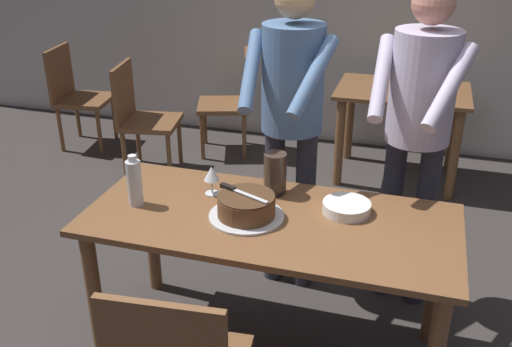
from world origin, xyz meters
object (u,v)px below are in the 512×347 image
(background_chair_2, at_px, (141,115))
(background_chair_1, at_px, (232,98))
(cake_on_platter, at_px, (246,207))
(water_bottle, at_px, (135,182))
(main_dining_table, at_px, (270,239))
(background_table, at_px, (401,109))
(person_cutting_cake, at_px, (291,107))
(hurricane_lamp, at_px, (275,173))
(background_chair_0, at_px, (76,93))
(person_standing_beside, at_px, (419,117))
(cake_knife, at_px, (234,190))
(wine_glass_near, at_px, (212,174))
(plate_stack, at_px, (347,207))

(background_chair_2, bearing_deg, background_chair_1, 47.55)
(cake_on_platter, distance_m, water_bottle, 0.54)
(main_dining_table, distance_m, background_table, 2.27)
(person_cutting_cake, relative_size, background_chair_2, 1.91)
(background_chair_1, bearing_deg, hurricane_lamp, -65.98)
(background_chair_0, bearing_deg, background_table, 2.29)
(person_cutting_cake, xyz_separation_m, person_standing_beside, (0.64, 0.03, 0.00))
(cake_knife, relative_size, person_cutting_cake, 0.15)
(main_dining_table, height_order, cake_on_platter, cake_on_platter)
(background_table, distance_m, background_chair_0, 2.83)
(person_cutting_cake, height_order, background_chair_2, person_cutting_cake)
(wine_glass_near, xyz_separation_m, person_standing_beside, (0.92, 0.47, 0.22))
(hurricane_lamp, bearing_deg, cake_on_platter, -103.08)
(background_chair_1, bearing_deg, background_chair_0, -169.73)
(cake_knife, xyz_separation_m, person_cutting_cake, (0.12, 0.59, 0.21))
(plate_stack, distance_m, water_bottle, 0.98)
(cake_on_platter, height_order, background_chair_2, background_chair_2)
(cake_knife, bearing_deg, cake_on_platter, -23.35)
(plate_stack, relative_size, background_chair_2, 0.24)
(person_standing_beside, distance_m, background_chair_1, 2.42)
(hurricane_lamp, bearing_deg, background_chair_2, 134.97)
(cake_knife, relative_size, person_standing_beside, 0.15)
(hurricane_lamp, bearing_deg, person_standing_beside, 31.53)
(hurricane_lamp, relative_size, person_standing_beside, 0.12)
(plate_stack, xyz_separation_m, background_table, (0.13, 2.08, -0.20))
(cake_on_platter, distance_m, plate_stack, 0.46)
(cake_on_platter, bearing_deg, main_dining_table, 16.77)
(wine_glass_near, height_order, background_chair_1, background_chair_1)
(hurricane_lamp, height_order, background_chair_2, hurricane_lamp)
(main_dining_table, distance_m, background_chair_0, 3.19)
(cake_knife, distance_m, background_chair_0, 3.08)
(main_dining_table, xyz_separation_m, cake_knife, (-0.17, -0.00, 0.23))
(wine_glass_near, bearing_deg, cake_on_platter, -37.27)
(main_dining_table, relative_size, wine_glass_near, 11.65)
(person_standing_beside, distance_m, background_chair_0, 3.37)
(plate_stack, bearing_deg, background_chair_0, 143.93)
(wine_glass_near, height_order, person_standing_beside, person_standing_beside)
(wine_glass_near, height_order, background_chair_0, background_chair_0)
(person_cutting_cake, bearing_deg, background_chair_0, 146.81)
(wine_glass_near, bearing_deg, background_table, 69.45)
(wine_glass_near, height_order, background_table, wine_glass_near)
(main_dining_table, relative_size, cake_knife, 6.54)
(cake_on_platter, distance_m, background_table, 2.33)
(background_chair_0, bearing_deg, wine_glass_near, -43.86)
(background_table, height_order, background_chair_1, background_chair_1)
(main_dining_table, relative_size, cake_on_platter, 4.94)
(wine_glass_near, bearing_deg, background_chair_1, 106.52)
(person_cutting_cake, height_order, background_chair_1, person_cutting_cake)
(main_dining_table, relative_size, hurricane_lamp, 7.99)
(wine_glass_near, height_order, person_cutting_cake, person_cutting_cake)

